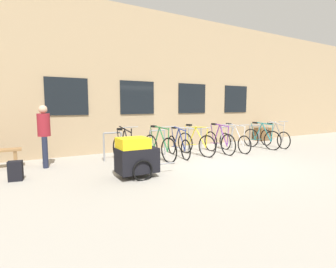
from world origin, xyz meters
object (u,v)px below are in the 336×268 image
Objects in this scene: bicycle_silver at (275,138)px; bike_trailer at (136,157)px; bicycle_purple at (219,142)px; bicycle_yellow at (196,143)px; bicycle_white at (234,141)px; bicycle_green at (159,147)px; bicycle_black at (124,149)px; person_by_bench at (44,132)px; bicycle_blue at (178,145)px; bicycle_teal at (261,138)px; backpack at (16,171)px; planter_box at (262,134)px.

bike_trailer is at bearing -168.22° from bicycle_silver.
bicycle_purple reaches higher than bike_trailer.
bike_trailer is at bearing -151.13° from bicycle_yellow.
bicycle_green reaches higher than bicycle_white.
bicycle_silver is (5.15, -0.07, -0.03)m from bicycle_green.
bicycle_white is 4.09m from bicycle_black.
bicycle_green is 1.05× the size of bicycle_silver.
bicycle_white is 6.17m from person_by_bench.
bike_trailer is (-2.11, -1.56, 0.12)m from bicycle_blue.
bicycle_black reaches higher than bicycle_yellow.
bicycle_black is 1.05× the size of bicycle_silver.
bicycle_blue is at bearing 177.57° from bicycle_teal.
bicycle_purple is 1.16× the size of bike_trailer.
bicycle_green is at bearing 15.63° from backpack.
bicycle_silver is at bearing -126.82° from planter_box.
bicycle_purple is 2.81m from bicycle_silver.
bicycle_green is 0.78m from bicycle_blue.
bicycle_teal is at bearing 13.68° from bike_trailer.
bicycle_white reaches higher than planter_box.
bicycle_teal is at bearing -0.17° from bicycle_green.
bicycle_teal is at bearing -2.18° from bicycle_yellow.
backpack is (-6.78, -0.35, -0.15)m from bicycle_white.
person_by_bench is (-3.08, 0.69, 0.55)m from bicycle_green.
bicycle_blue is at bearing -8.06° from person_by_bench.
bicycle_silver is 8.91m from backpack.
bicycle_blue is (0.77, 0.14, -0.04)m from bicycle_green.
person_by_bench reaches higher than bicycle_purple.
bicycle_silver is 6.63m from bike_trailer.
bicycle_yellow is at bearing 28.87° from bike_trailer.
bicycle_silver is at bearing -2.62° from bicycle_yellow.
person_by_bench is (-1.74, 2.11, 0.47)m from bike_trailer.
bicycle_blue is at bearing 176.43° from bicycle_yellow.
bicycle_silver reaches higher than bicycle_green.
bike_trailer is 2.08× the size of planter_box.
bicycle_green is at bearing -169.46° from bicycle_blue.
bicycle_white is at bearing 17.59° from bike_trailer.
bicycle_purple is 0.98× the size of bicycle_yellow.
backpack is at bearing -176.36° from bicycle_purple.
bicycle_teal is 8.21m from backpack.
bicycle_blue reaches higher than backpack.
bicycle_blue is (-1.57, 0.14, -0.03)m from bicycle_purple.
bicycle_black is 2.43× the size of planter_box.
bicycle_green is at bearing 179.24° from bicycle_silver.
bike_trailer is at bearing -50.50° from person_by_bench.
bicycle_blue is 3.93m from person_by_bench.
bicycle_green is 1.03× the size of person_by_bench.
bicycle_yellow is at bearing 15.14° from backpack.
backpack is at bearing -122.15° from person_by_bench.
bicycle_white is 1.43m from bicycle_teal.
bicycle_green is at bearing -6.65° from bicycle_black.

